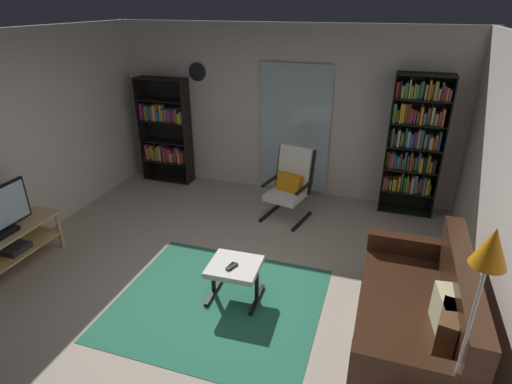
# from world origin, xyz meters

# --- Properties ---
(ground_plane) EXTENTS (7.02, 7.02, 0.00)m
(ground_plane) POSITION_xyz_m (0.00, 0.00, 0.00)
(ground_plane) COLOR #B5A593
(wall_back) EXTENTS (5.60, 0.06, 2.60)m
(wall_back) POSITION_xyz_m (0.00, 2.90, 1.30)
(wall_back) COLOR silver
(wall_back) RESTS_ON ground
(glass_door_panel) EXTENTS (1.10, 0.01, 2.00)m
(glass_door_panel) POSITION_xyz_m (0.22, 2.83, 1.05)
(glass_door_panel) COLOR silver
(area_rug) EXTENTS (2.10, 1.85, 0.01)m
(area_rug) POSITION_xyz_m (0.15, -0.15, 0.00)
(area_rug) COLOR #296F55
(area_rug) RESTS_ON ground
(tv_stand) EXTENTS (0.41, 1.36, 0.52)m
(tv_stand) POSITION_xyz_m (-2.32, -0.39, 0.34)
(tv_stand) COLOR tan
(tv_stand) RESTS_ON ground
(bookshelf_near_tv) EXTENTS (0.86, 0.30, 1.76)m
(bookshelf_near_tv) POSITION_xyz_m (-1.96, 2.66, 0.86)
(bookshelf_near_tv) COLOR black
(bookshelf_near_tv) RESTS_ON ground
(bookshelf_near_sofa) EXTENTS (0.76, 0.30, 2.02)m
(bookshelf_near_sofa) POSITION_xyz_m (1.98, 2.67, 1.07)
(bookshelf_near_sofa) COLOR black
(bookshelf_near_sofa) RESTS_ON ground
(leather_sofa) EXTENTS (0.91, 1.86, 0.88)m
(leather_sofa) POSITION_xyz_m (2.07, -0.08, 0.31)
(leather_sofa) COLOR #361F12
(leather_sofa) RESTS_ON ground
(lounge_armchair) EXTENTS (0.69, 0.75, 1.02)m
(lounge_armchair) POSITION_xyz_m (0.38, 1.98, 0.53)
(lounge_armchair) COLOR black
(lounge_armchair) RESTS_ON ground
(ottoman) EXTENTS (0.54, 0.50, 0.42)m
(ottoman) POSITION_xyz_m (0.28, -0.00, 0.35)
(ottoman) COLOR white
(ottoman) RESTS_ON ground
(tv_remote) EXTENTS (0.10, 0.15, 0.02)m
(tv_remote) POSITION_xyz_m (0.28, -0.06, 0.43)
(tv_remote) COLOR black
(tv_remote) RESTS_ON ottoman
(cell_phone) EXTENTS (0.09, 0.15, 0.01)m
(cell_phone) POSITION_xyz_m (0.27, -0.05, 0.42)
(cell_phone) COLOR black
(cell_phone) RESTS_ON ottoman
(floor_lamp_by_sofa) EXTENTS (0.22, 0.22, 1.72)m
(floor_lamp_by_sofa) POSITION_xyz_m (2.25, -0.96, 1.42)
(floor_lamp_by_sofa) COLOR #A5A5AD
(floor_lamp_by_sofa) RESTS_ON ground
(wall_clock) EXTENTS (0.29, 0.03, 0.29)m
(wall_clock) POSITION_xyz_m (-1.38, 2.82, 1.85)
(wall_clock) COLOR silver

